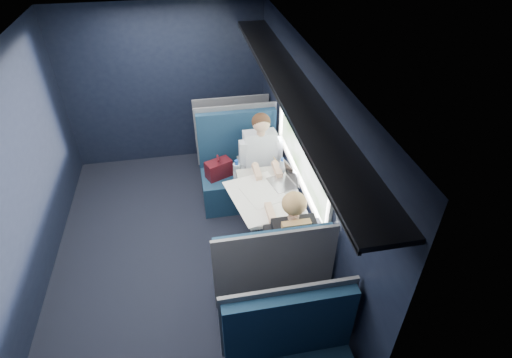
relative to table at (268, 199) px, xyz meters
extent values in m
cube|color=black|center=(-1.03, 0.00, -0.67)|extent=(2.80, 4.20, 0.01)
cube|color=black|center=(0.42, 0.00, 0.49)|extent=(0.10, 4.20, 2.30)
cube|color=black|center=(-2.48, 0.00, 0.49)|extent=(0.10, 4.20, 2.30)
cube|color=black|center=(-1.03, 2.15, 0.49)|extent=(2.80, 0.10, 2.30)
cube|color=silver|center=(-1.03, 0.00, 1.69)|extent=(2.80, 4.20, 0.10)
cube|color=#EFE3D0|center=(0.35, 0.00, 1.08)|extent=(0.03, 1.84, 0.07)
cube|color=#EFE3D0|center=(0.35, 0.00, 0.23)|extent=(0.03, 1.84, 0.07)
cube|color=#EFE3D0|center=(0.35, -0.89, 0.66)|extent=(0.03, 0.07, 0.78)
cube|color=#EFE3D0|center=(0.35, 0.89, 0.66)|extent=(0.03, 0.07, 0.78)
cube|color=black|center=(0.19, 0.00, 1.32)|extent=(0.36, 4.10, 0.04)
cube|color=black|center=(0.02, 0.00, 1.30)|extent=(0.02, 4.10, 0.03)
cube|color=red|center=(0.35, 0.00, 1.23)|extent=(0.01, 0.10, 0.12)
cylinder|color=#54565E|center=(-0.15, 0.00, -0.31)|extent=(0.08, 0.08, 0.70)
cube|color=#B9B9B4|center=(0.03, 0.00, 0.06)|extent=(0.62, 1.00, 0.04)
cube|color=#0D233B|center=(-0.18, 0.78, -0.44)|extent=(1.00, 0.50, 0.45)
cube|color=#0D233B|center=(-0.18, 1.08, 0.16)|extent=(1.00, 0.10, 0.75)
cube|color=#54565E|center=(-0.18, 1.14, 0.19)|extent=(1.04, 0.03, 0.82)
cube|color=#54565E|center=(-0.18, 0.73, -0.11)|extent=(0.06, 0.40, 0.20)
cube|color=#4D1018|center=(-0.46, 0.81, -0.10)|extent=(0.36, 0.28, 0.23)
cylinder|color=#4D1018|center=(-0.46, 0.81, 0.06)|extent=(0.08, 0.13, 0.03)
cylinder|color=silver|center=(-0.25, 0.68, -0.09)|extent=(0.09, 0.09, 0.25)
cylinder|color=#1848B8|center=(-0.25, 0.68, 0.06)|extent=(0.05, 0.05, 0.05)
cube|color=#0D233B|center=(-0.18, -0.78, -0.44)|extent=(1.00, 0.50, 0.45)
cube|color=#0D233B|center=(-0.18, -1.08, 0.16)|extent=(1.00, 0.10, 0.75)
cube|color=#54565E|center=(-0.18, -1.14, 0.19)|extent=(1.04, 0.03, 0.82)
cube|color=#54565E|center=(-0.18, -0.73, -0.11)|extent=(0.06, 0.40, 0.20)
cube|color=#0D233B|center=(-0.18, 1.88, -0.44)|extent=(1.00, 0.40, 0.45)
cube|color=#0D233B|center=(-0.18, 1.64, 0.12)|extent=(1.00, 0.10, 0.66)
cube|color=#54565E|center=(-0.18, 1.59, 0.14)|extent=(1.04, 0.03, 0.72)
cube|color=#0D233B|center=(-0.18, -1.64, 0.12)|extent=(1.00, 0.10, 0.66)
cube|color=#54565E|center=(-0.18, -1.59, 0.14)|extent=(1.04, 0.03, 0.72)
cube|color=black|center=(0.07, 0.64, -0.13)|extent=(0.36, 0.44, 0.16)
cube|color=black|center=(0.07, 0.44, -0.44)|extent=(0.32, 0.12, 0.45)
cube|color=silver|center=(0.07, 0.80, 0.12)|extent=(0.40, 0.29, 0.53)
cylinder|color=#D8A88C|center=(0.07, 0.76, 0.40)|extent=(0.10, 0.10, 0.06)
sphere|color=#D8A88C|center=(0.07, 0.74, 0.53)|extent=(0.21, 0.21, 0.21)
sphere|color=#382114|center=(0.07, 0.76, 0.55)|extent=(0.22, 0.22, 0.22)
cube|color=silver|center=(-0.15, 0.76, 0.12)|extent=(0.09, 0.12, 0.34)
cube|color=silver|center=(0.29, 0.76, 0.12)|extent=(0.09, 0.12, 0.34)
cube|color=black|center=(0.07, -0.64, -0.13)|extent=(0.36, 0.44, 0.16)
cube|color=black|center=(0.07, -0.44, -0.44)|extent=(0.32, 0.12, 0.45)
cube|color=black|center=(0.07, -0.80, 0.12)|extent=(0.40, 0.29, 0.53)
cylinder|color=#D8A88C|center=(0.07, -0.76, 0.40)|extent=(0.10, 0.10, 0.06)
sphere|color=#D8A88C|center=(0.07, -0.74, 0.53)|extent=(0.21, 0.21, 0.21)
sphere|color=tan|center=(0.07, -0.76, 0.55)|extent=(0.22, 0.22, 0.22)
cube|color=black|center=(-0.15, -0.76, 0.12)|extent=(0.09, 0.12, 0.34)
cube|color=black|center=(0.29, -0.76, 0.12)|extent=(0.09, 0.12, 0.34)
cube|color=tan|center=(0.07, -0.86, 0.24)|extent=(0.26, 0.07, 0.36)
cube|color=white|center=(-0.11, -0.06, 0.08)|extent=(0.72, 0.91, 0.01)
cube|color=silver|center=(0.18, 0.13, 0.08)|extent=(0.31, 0.36, 0.01)
cube|color=silver|center=(0.30, 0.13, 0.20)|extent=(0.09, 0.31, 0.22)
cube|color=black|center=(0.29, 0.13, 0.20)|extent=(0.07, 0.27, 0.18)
cylinder|color=silver|center=(0.24, 0.35, 0.16)|extent=(0.06, 0.06, 0.16)
cylinder|color=#1848B8|center=(0.24, 0.35, 0.26)|extent=(0.03, 0.03, 0.04)
cylinder|color=white|center=(0.25, 0.38, 0.12)|extent=(0.07, 0.07, 0.09)
camera|label=1|loc=(-0.75, -3.31, 2.79)|focal=28.00mm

